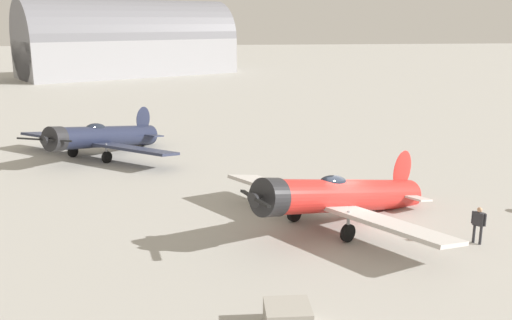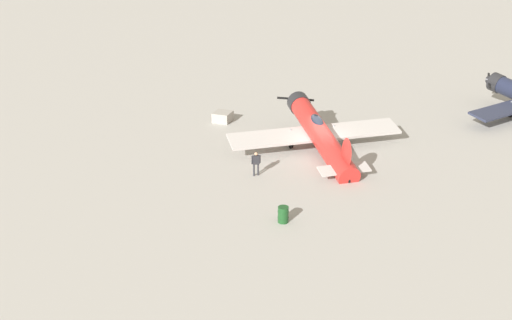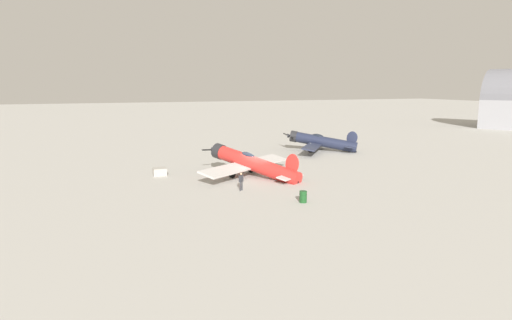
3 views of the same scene
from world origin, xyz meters
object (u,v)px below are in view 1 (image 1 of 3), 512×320
(ground_crew_mechanic, at_px, (479,222))
(airplane_foreground, at_px, (340,197))
(equipment_crate, at_px, (288,317))
(airplane_mid_apron, at_px, (101,137))

(ground_crew_mechanic, bearing_deg, airplane_foreground, -68.50)
(equipment_crate, bearing_deg, airplane_mid_apron, -69.85)
(airplane_foreground, distance_m, ground_crew_mechanic, 6.09)
(airplane_mid_apron, distance_m, equipment_crate, 25.74)
(airplane_mid_apron, bearing_deg, ground_crew_mechanic, 82.91)
(ground_crew_mechanic, relative_size, equipment_crate, 1.10)
(airplane_foreground, xyz_separation_m, airplane_mid_apron, (12.92, -15.37, 0.00))
(airplane_mid_apron, xyz_separation_m, equipment_crate, (-8.86, 24.14, -0.99))
(airplane_foreground, relative_size, airplane_mid_apron, 1.00)
(equipment_crate, bearing_deg, ground_crew_mechanic, -148.32)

